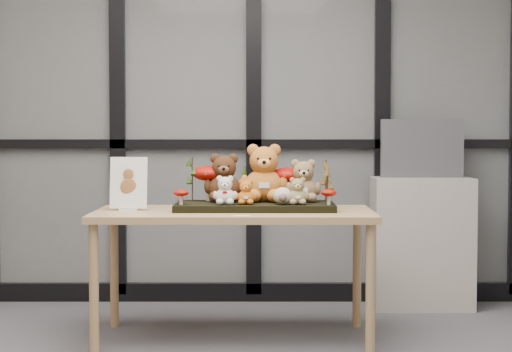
{
  "coord_description": "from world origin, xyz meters",
  "views": [
    {
      "loc": [
        0.46,
        -3.66,
        1.16
      ],
      "look_at": [
        0.46,
        1.3,
        0.9
      ],
      "focal_mm": 65.0,
      "sensor_mm": 36.0,
      "label": 1
    }
  ],
  "objects_px": {
    "bear_brown_medium": "(224,175)",
    "bear_beige_small": "(298,190)",
    "display_table": "(234,223)",
    "mushroom_front_right": "(329,196)",
    "diorama_tray": "(255,206)",
    "mushroom_back_right": "(287,182)",
    "bear_tan_back": "(303,179)",
    "monitor": "(422,148)",
    "cabinet": "(422,243)",
    "plush_cream_hedgehog": "(283,195)",
    "bear_pooh_yellow": "(264,170)",
    "bear_white_bow": "(225,189)",
    "mushroom_front_left": "(181,196)",
    "sign_holder": "(129,186)",
    "mushroom_back_left": "(210,181)",
    "bear_small_yellow": "(246,191)"
  },
  "relations": [
    {
      "from": "bear_brown_medium",
      "to": "sign_holder",
      "type": "relative_size",
      "value": 1.02
    },
    {
      "from": "plush_cream_hedgehog",
      "to": "mushroom_front_right",
      "type": "xyz_separation_m",
      "value": [
        0.25,
        -0.02,
        -0.0
      ]
    },
    {
      "from": "diorama_tray",
      "to": "bear_tan_back",
      "type": "height_order",
      "value": "bear_tan_back"
    },
    {
      "from": "mushroom_front_right",
      "to": "sign_holder",
      "type": "height_order",
      "value": "sign_holder"
    },
    {
      "from": "mushroom_back_right",
      "to": "monitor",
      "type": "height_order",
      "value": "monitor"
    },
    {
      "from": "mushroom_front_right",
      "to": "bear_brown_medium",
      "type": "bearing_deg",
      "value": 158.77
    },
    {
      "from": "mushroom_back_right",
      "to": "cabinet",
      "type": "bearing_deg",
      "value": 38.6
    },
    {
      "from": "sign_holder",
      "to": "cabinet",
      "type": "distance_m",
      "value": 2.01
    },
    {
      "from": "mushroom_back_left",
      "to": "mushroom_front_left",
      "type": "relative_size",
      "value": 2.44
    },
    {
      "from": "bear_small_yellow",
      "to": "diorama_tray",
      "type": "bearing_deg",
      "value": 66.25
    },
    {
      "from": "display_table",
      "to": "bear_tan_back",
      "type": "distance_m",
      "value": 0.46
    },
    {
      "from": "bear_brown_medium",
      "to": "bear_beige_small",
      "type": "xyz_separation_m",
      "value": [
        0.4,
        -0.21,
        -0.07
      ]
    },
    {
      "from": "bear_tan_back",
      "to": "cabinet",
      "type": "height_order",
      "value": "bear_tan_back"
    },
    {
      "from": "mushroom_front_left",
      "to": "cabinet",
      "type": "xyz_separation_m",
      "value": [
        1.47,
        0.97,
        -0.37
      ]
    },
    {
      "from": "bear_small_yellow",
      "to": "bear_beige_small",
      "type": "height_order",
      "value": "bear_beige_small"
    },
    {
      "from": "mushroom_back_right",
      "to": "monitor",
      "type": "bearing_deg",
      "value": 39.32
    },
    {
      "from": "bear_white_bow",
      "to": "mushroom_front_left",
      "type": "bearing_deg",
      "value": -177.29
    },
    {
      "from": "bear_pooh_yellow",
      "to": "plush_cream_hedgehog",
      "type": "height_order",
      "value": "bear_pooh_yellow"
    },
    {
      "from": "diorama_tray",
      "to": "mushroom_front_right",
      "type": "xyz_separation_m",
      "value": [
        0.4,
        -0.13,
        0.07
      ]
    },
    {
      "from": "mushroom_front_left",
      "to": "cabinet",
      "type": "bearing_deg",
      "value": 33.58
    },
    {
      "from": "bear_brown_medium",
      "to": "bear_tan_back",
      "type": "distance_m",
      "value": 0.44
    },
    {
      "from": "bear_tan_back",
      "to": "mushroom_back_right",
      "type": "xyz_separation_m",
      "value": [
        -0.09,
        0.08,
        -0.03
      ]
    },
    {
      "from": "bear_brown_medium",
      "to": "bear_white_bow",
      "type": "bearing_deg",
      "value": -86.26
    },
    {
      "from": "display_table",
      "to": "bear_pooh_yellow",
      "type": "bearing_deg",
      "value": 42.05
    },
    {
      "from": "bear_tan_back",
      "to": "plush_cream_hedgehog",
      "type": "bearing_deg",
      "value": -123.78
    },
    {
      "from": "diorama_tray",
      "to": "plush_cream_hedgehog",
      "type": "height_order",
      "value": "plush_cream_hedgehog"
    },
    {
      "from": "diorama_tray",
      "to": "plush_cream_hedgehog",
      "type": "distance_m",
      "value": 0.2
    },
    {
      "from": "mushroom_back_left",
      "to": "monitor",
      "type": "bearing_deg",
      "value": 28.68
    },
    {
      "from": "display_table",
      "to": "mushroom_front_right",
      "type": "relative_size",
      "value": 16.35
    },
    {
      "from": "sign_holder",
      "to": "display_table",
      "type": "bearing_deg",
      "value": 1.12
    },
    {
      "from": "bear_small_yellow",
      "to": "monitor",
      "type": "bearing_deg",
      "value": 41.43
    },
    {
      "from": "bear_beige_small",
      "to": "mushroom_back_left",
      "type": "height_order",
      "value": "mushroom_back_left"
    },
    {
      "from": "bear_pooh_yellow",
      "to": "bear_white_bow",
      "type": "xyz_separation_m",
      "value": [
        -0.21,
        -0.2,
        -0.09
      ]
    },
    {
      "from": "mushroom_front_right",
      "to": "diorama_tray",
      "type": "bearing_deg",
      "value": 161.57
    },
    {
      "from": "bear_pooh_yellow",
      "to": "sign_holder",
      "type": "distance_m",
      "value": 0.75
    },
    {
      "from": "diorama_tray",
      "to": "mushroom_back_right",
      "type": "height_order",
      "value": "mushroom_back_right"
    },
    {
      "from": "cabinet",
      "to": "bear_brown_medium",
      "type": "bearing_deg",
      "value": -148.47
    },
    {
      "from": "plush_cream_hedgehog",
      "to": "bear_white_bow",
      "type": "bearing_deg",
      "value": 179.87
    },
    {
      "from": "bear_white_bow",
      "to": "monitor",
      "type": "height_order",
      "value": "monitor"
    },
    {
      "from": "bear_tan_back",
      "to": "cabinet",
      "type": "xyz_separation_m",
      "value": [
        0.8,
        0.79,
        -0.46
      ]
    },
    {
      "from": "bear_white_bow",
      "to": "monitor",
      "type": "distance_m",
      "value": 1.59
    },
    {
      "from": "display_table",
      "to": "cabinet",
      "type": "xyz_separation_m",
      "value": [
        1.19,
        0.91,
        -0.22
      ]
    },
    {
      "from": "plush_cream_hedgehog",
      "to": "monitor",
      "type": "relative_size",
      "value": 0.19
    },
    {
      "from": "monitor",
      "to": "bear_small_yellow",
      "type": "bearing_deg",
      "value": -138.91
    },
    {
      "from": "bear_tan_back",
      "to": "monitor",
      "type": "xyz_separation_m",
      "value": [
        0.8,
        0.81,
        0.15
      ]
    },
    {
      "from": "mushroom_back_right",
      "to": "mushroom_front_right",
      "type": "xyz_separation_m",
      "value": [
        0.21,
        -0.27,
        -0.06
      ]
    },
    {
      "from": "bear_beige_small",
      "to": "display_table",
      "type": "bearing_deg",
      "value": 169.88
    },
    {
      "from": "diorama_tray",
      "to": "bear_beige_small",
      "type": "height_order",
      "value": "bear_beige_small"
    },
    {
      "from": "bear_brown_medium",
      "to": "cabinet",
      "type": "relative_size",
      "value": 0.35
    },
    {
      "from": "bear_white_bow",
      "to": "sign_holder",
      "type": "height_order",
      "value": "sign_holder"
    }
  ]
}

